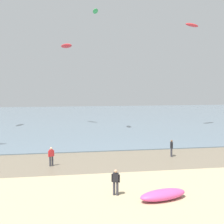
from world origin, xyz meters
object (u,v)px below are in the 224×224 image
(kite_aloft_7, at_px, (192,25))
(kite_aloft_0, at_px, (95,11))
(person_mid_beach, at_px, (51,156))
(person_by_waterline, at_px, (171,148))
(grounded_kite, at_px, (163,195))
(person_trailing_behind, at_px, (116,181))
(kite_aloft_4, at_px, (66,46))

(kite_aloft_7, bearing_deg, kite_aloft_0, 158.59)
(person_mid_beach, distance_m, kite_aloft_7, 34.66)
(person_mid_beach, distance_m, person_by_waterline, 11.92)
(person_by_waterline, xyz_separation_m, kite_aloft_7, (10.58, 19.24, 16.27))
(kite_aloft_0, height_order, kite_aloft_7, kite_aloft_0)
(grounded_kite, bearing_deg, person_by_waterline, 52.94)
(person_trailing_behind, relative_size, grounded_kite, 0.54)
(grounded_kite, height_order, kite_aloft_7, kite_aloft_7)
(person_trailing_behind, distance_m, grounded_kite, 3.11)
(kite_aloft_0, bearing_deg, grounded_kite, -170.11)
(kite_aloft_4, bearing_deg, grounded_kite, 157.96)
(grounded_kite, height_order, kite_aloft_4, kite_aloft_4)
(person_mid_beach, bearing_deg, person_trailing_behind, -60.29)
(person_mid_beach, distance_m, kite_aloft_4, 29.98)
(person_trailing_behind, height_order, kite_aloft_0, kite_aloft_0)
(person_mid_beach, xyz_separation_m, kite_aloft_7, (22.39, 20.86, 16.27))
(person_mid_beach, relative_size, person_trailing_behind, 1.00)
(grounded_kite, height_order, kite_aloft_0, kite_aloft_0)
(person_mid_beach, relative_size, kite_aloft_4, 0.53)
(person_mid_beach, bearing_deg, kite_aloft_7, 42.98)
(person_by_waterline, distance_m, kite_aloft_4, 30.21)
(kite_aloft_4, bearing_deg, person_trailing_behind, 153.72)
(person_mid_beach, height_order, person_by_waterline, same)
(grounded_kite, xyz_separation_m, kite_aloft_4, (-5.50, 35.86, 13.81))
(person_by_waterline, bearing_deg, kite_aloft_7, 61.20)
(person_mid_beach, xyz_separation_m, person_by_waterline, (11.81, 1.63, 0.00))
(person_by_waterline, bearing_deg, kite_aloft_4, 111.79)
(person_by_waterline, bearing_deg, person_trailing_behind, -128.13)
(person_trailing_behind, bearing_deg, kite_aloft_7, 57.91)
(grounded_kite, bearing_deg, kite_aloft_4, 84.98)
(person_by_waterline, bearing_deg, person_mid_beach, -172.16)
(person_mid_beach, xyz_separation_m, kite_aloft_0, (5.95, 18.04, 17.17))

